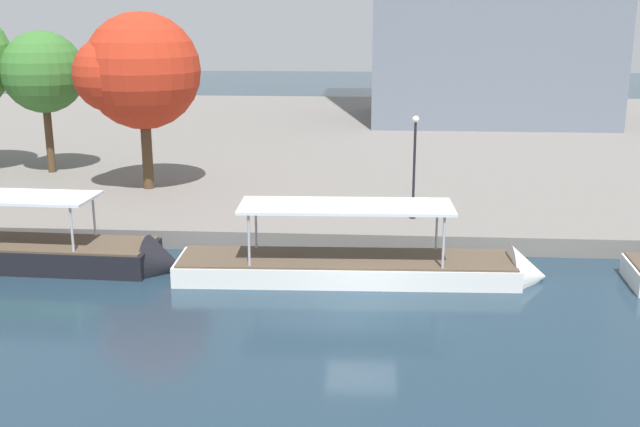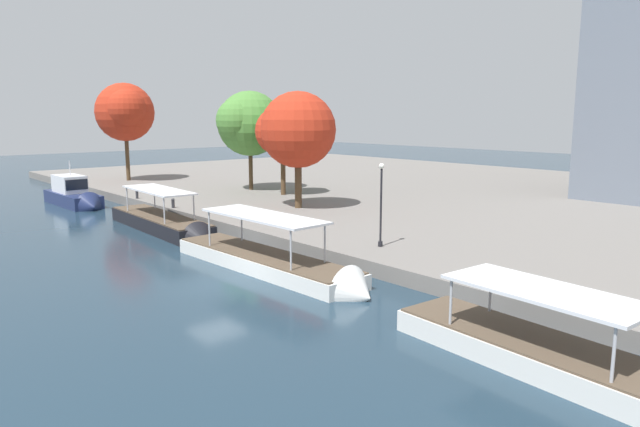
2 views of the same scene
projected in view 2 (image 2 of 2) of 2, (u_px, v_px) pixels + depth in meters
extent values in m
plane|color=#1E3342|center=(216.00, 284.00, 28.54)|extent=(220.00, 220.00, 0.00)
cube|color=slate|center=(554.00, 206.00, 50.54)|extent=(120.00, 55.00, 0.84)
cube|color=navy|center=(73.00, 201.00, 53.73)|extent=(8.55, 2.79, 1.53)
cone|color=navy|center=(92.00, 207.00, 50.33)|extent=(1.25, 2.51, 2.48)
cube|color=white|center=(69.00, 184.00, 53.93)|extent=(3.87, 2.17, 1.59)
cube|color=black|center=(75.00, 184.00, 52.83)|extent=(1.06, 1.98, 0.96)
cylinder|color=silver|center=(70.00, 168.00, 53.37)|extent=(0.08, 0.08, 1.38)
cube|color=black|center=(160.00, 226.00, 42.12)|extent=(12.48, 3.20, 1.47)
cone|color=black|center=(203.00, 242.00, 36.97)|extent=(1.49, 2.50, 2.45)
cube|color=brown|center=(160.00, 216.00, 41.99)|extent=(12.23, 3.05, 0.08)
cylinder|color=#B2B2B7|center=(194.00, 207.00, 39.88)|extent=(0.10, 0.10, 1.80)
cylinder|color=#B2B2B7|center=(164.00, 211.00, 38.54)|extent=(0.10, 0.10, 1.80)
cylinder|color=#B2B2B7|center=(154.00, 197.00, 45.13)|extent=(0.10, 0.10, 1.80)
cylinder|color=#B2B2B7|center=(127.00, 199.00, 43.79)|extent=(0.10, 0.10, 1.80)
cube|color=silver|center=(158.00, 190.00, 41.67)|extent=(7.77, 2.80, 0.12)
cube|color=silver|center=(264.00, 266.00, 31.27)|extent=(13.31, 3.27, 1.21)
cone|color=silver|center=(359.00, 295.00, 26.14)|extent=(1.49, 2.58, 2.53)
cube|color=brown|center=(264.00, 254.00, 31.17)|extent=(13.04, 3.12, 0.08)
cylinder|color=#B2B2B7|center=(325.00, 243.00, 29.12)|extent=(0.10, 0.10, 2.01)
cylinder|color=#B2B2B7|center=(291.00, 250.00, 27.61)|extent=(0.10, 0.10, 2.01)
cylinder|color=#B2B2B7|center=(242.00, 224.00, 34.37)|extent=(0.10, 0.10, 2.01)
cylinder|color=#B2B2B7|center=(209.00, 229.00, 32.86)|extent=(0.10, 0.10, 2.01)
cube|color=silver|center=(263.00, 216.00, 30.81)|extent=(8.28, 2.87, 0.12)
cube|color=silver|center=(539.00, 361.00, 19.12)|extent=(10.61, 3.48, 1.27)
cube|color=brown|center=(541.00, 342.00, 19.01)|extent=(10.39, 3.32, 0.08)
cylinder|color=#B2B2B7|center=(614.00, 354.00, 15.93)|extent=(0.10, 0.10, 1.66)
cylinder|color=#B2B2B7|center=(490.00, 290.00, 21.80)|extent=(0.10, 0.10, 1.66)
cylinder|color=#B2B2B7|center=(451.00, 302.00, 20.42)|extent=(0.10, 0.10, 1.66)
cube|color=silver|center=(544.00, 291.00, 18.71)|extent=(6.63, 3.02, 0.12)
cylinder|color=#2D2D33|center=(173.00, 204.00, 46.72)|extent=(0.26, 0.26, 0.58)
sphere|color=#2D2D33|center=(173.00, 200.00, 46.66)|extent=(0.28, 0.28, 0.28)
cylinder|color=#2D2D33|center=(137.00, 195.00, 52.01)|extent=(0.24, 0.24, 0.56)
sphere|color=#2D2D33|center=(137.00, 192.00, 51.95)|extent=(0.26, 0.26, 0.26)
cylinder|color=black|center=(381.00, 208.00, 32.60)|extent=(0.12, 0.12, 4.49)
sphere|color=white|center=(382.00, 166.00, 32.19)|extent=(0.32, 0.32, 0.32)
cylinder|color=black|center=(380.00, 244.00, 32.95)|extent=(0.26, 0.26, 0.30)
cylinder|color=#4C3823|center=(283.00, 173.00, 54.24)|extent=(0.45, 0.45, 4.16)
sphere|color=#38702D|center=(283.00, 132.00, 53.59)|extent=(4.74, 4.74, 4.74)
sphere|color=#38702D|center=(275.00, 126.00, 53.07)|extent=(2.30, 2.30, 2.30)
sphere|color=#38702D|center=(290.00, 133.00, 54.71)|extent=(3.28, 3.28, 3.28)
cylinder|color=#4C3823|center=(127.00, 157.00, 66.19)|extent=(0.45, 0.45, 5.35)
sphere|color=#B22D19|center=(125.00, 112.00, 65.33)|extent=(6.59, 6.59, 6.59)
sphere|color=#B22D19|center=(119.00, 118.00, 64.75)|extent=(3.83, 3.83, 3.83)
sphere|color=#B22D19|center=(126.00, 109.00, 63.78)|extent=(4.48, 4.48, 4.48)
cylinder|color=#4C3823|center=(298.00, 183.00, 46.52)|extent=(0.57, 0.57, 4.02)
sphere|color=#B22D19|center=(298.00, 130.00, 45.79)|extent=(6.11, 6.11, 6.11)
sphere|color=#B22D19|center=(286.00, 129.00, 45.14)|extent=(3.23, 3.23, 3.23)
sphere|color=#B22D19|center=(279.00, 131.00, 46.33)|extent=(3.89, 3.89, 3.89)
cylinder|color=#4C3823|center=(251.00, 169.00, 57.98)|extent=(0.41, 0.41, 4.22)
sphere|color=#4C8438|center=(250.00, 124.00, 57.22)|extent=(6.47, 6.47, 6.47)
sphere|color=#4C8438|center=(238.00, 120.00, 56.02)|extent=(4.33, 4.33, 4.33)
sphere|color=#4C8438|center=(236.00, 119.00, 56.92)|extent=(3.29, 3.29, 3.29)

